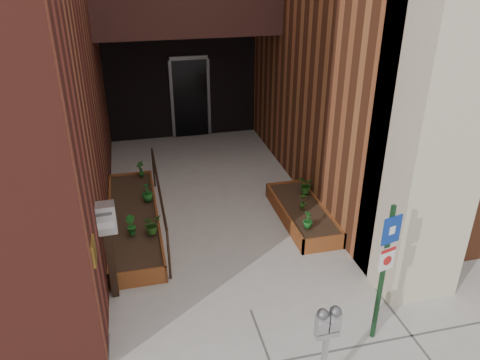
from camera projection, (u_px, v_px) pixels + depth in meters
ground at (250, 310)px, 6.78m from camera, size 80.00×80.00×0.00m
planter_left at (134, 221)px, 8.75m from camera, size 0.90×3.60×0.30m
planter_right at (302, 214)px, 8.97m from camera, size 0.80×2.20×0.30m
handrail at (159, 190)px, 8.54m from camera, size 0.04×3.34×0.90m
parking_meter at (327, 329)px, 5.09m from camera, size 0.29×0.14×1.28m
sign_post at (386, 261)px, 5.76m from camera, size 0.27×0.10×2.04m
payment_dropbox at (106, 232)px, 6.58m from camera, size 0.32×0.25×1.57m
shrub_left_a at (152, 224)px, 8.00m from camera, size 0.43×0.43×0.34m
shrub_left_b at (131, 225)px, 7.97m from camera, size 0.27×0.27×0.35m
shrub_left_c at (147, 192)px, 9.04m from camera, size 0.25×0.25×0.38m
shrub_left_d at (141, 169)px, 9.99m from camera, size 0.26×0.26×0.35m
shrub_right_a at (308, 220)px, 8.17m from camera, size 0.23×0.23×0.31m
shrub_right_b at (303, 201)px, 8.77m from camera, size 0.22×0.22×0.33m
shrub_right_c at (306, 185)px, 9.31m from camera, size 0.34×0.34×0.35m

